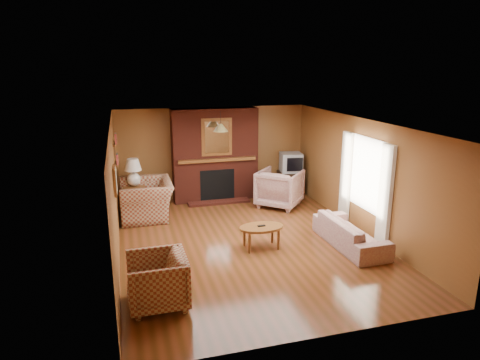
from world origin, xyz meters
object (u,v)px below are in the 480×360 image
object	(u,v)px
floral_armchair	(280,188)
side_table	(135,199)
fireplace	(215,155)
plaid_loveseat	(147,199)
floral_sofa	(350,233)
table_lamp	(133,171)
plaid_armchair	(157,281)
coffee_table	(261,229)
tv_stand	(290,183)
crt_tv	(291,162)

from	to	relation	value
floral_armchair	side_table	distance (m)	3.56
fireplace	plaid_loveseat	world-z (taller)	fireplace
fireplace	floral_sofa	bearing A→B (deg)	-62.77
plaid_loveseat	table_lamp	world-z (taller)	table_lamp
fireplace	plaid_armchair	world-z (taller)	fireplace
plaid_loveseat	coffee_table	xyz separation A→B (m)	(2.03, -2.39, -0.05)
floral_sofa	tv_stand	bearing A→B (deg)	-3.32
plaid_armchair	floral_sofa	world-z (taller)	plaid_armchair
fireplace	table_lamp	distance (m)	2.17
plaid_armchair	plaid_loveseat	bearing A→B (deg)	178.02
floral_sofa	coffee_table	xyz separation A→B (m)	(-1.72, 0.37, 0.12)
plaid_armchair	floral_armchair	bearing A→B (deg)	138.30
side_table	tv_stand	xyz separation A→B (m)	(4.15, 0.35, -0.01)
coffee_table	plaid_armchair	bearing A→B (deg)	-144.04
plaid_armchair	table_lamp	xyz separation A→B (m)	(-0.15, 4.33, 0.64)
plaid_loveseat	table_lamp	size ratio (longest dim) A/B	2.03
fireplace	crt_tv	size ratio (longest dim) A/B	3.79
coffee_table	side_table	xyz separation A→B (m)	(-2.28, 2.79, -0.06)
plaid_armchair	floral_sofa	xyz separation A→B (m)	(3.85, 1.18, -0.12)
fireplace	side_table	size ratio (longest dim) A/B	3.59
plaid_loveseat	plaid_armchair	xyz separation A→B (m)	(-0.10, -3.93, -0.04)
fireplace	crt_tv	distance (m)	2.08
coffee_table	tv_stand	bearing A→B (deg)	59.18
crt_tv	table_lamp	bearing A→B (deg)	-175.26
fireplace	plaid_armchair	xyz separation A→B (m)	(-1.95, -4.87, -0.78)
fireplace	plaid_armchair	bearing A→B (deg)	-111.83
plaid_armchair	side_table	xyz separation A→B (m)	(-0.15, 4.33, -0.06)
side_table	coffee_table	bearing A→B (deg)	-50.82
side_table	crt_tv	xyz separation A→B (m)	(4.15, 0.34, 0.58)
crt_tv	floral_sofa	bearing A→B (deg)	-92.45
table_lamp	crt_tv	xyz separation A→B (m)	(4.15, 0.34, -0.12)
plaid_armchair	side_table	world-z (taller)	plaid_armchair
fireplace	side_table	bearing A→B (deg)	-165.71
side_table	table_lamp	size ratio (longest dim) A/B	1.01
floral_armchair	coffee_table	bearing A→B (deg)	103.54
fireplace	floral_armchair	bearing A→B (deg)	-35.24
table_lamp	tv_stand	bearing A→B (deg)	4.82
fireplace	floral_armchair	size ratio (longest dim) A/B	2.35
plaid_loveseat	floral_sofa	bearing A→B (deg)	54.09
floral_armchair	coffee_table	distance (m)	2.64
side_table	tv_stand	size ratio (longest dim) A/B	1.02
floral_sofa	fireplace	bearing A→B (deg)	26.36
coffee_table	tv_stand	world-z (taller)	tv_stand
floral_sofa	coffee_table	bearing A→B (deg)	77.16
fireplace	tv_stand	size ratio (longest dim) A/B	3.65
floral_armchair	crt_tv	bearing A→B (deg)	-85.42
plaid_loveseat	fireplace	bearing A→B (deg)	117.32
plaid_armchair	floral_armchair	size ratio (longest dim) A/B	0.86
plaid_loveseat	plaid_armchair	size ratio (longest dim) A/B	1.53
fireplace	table_lamp	xyz separation A→B (m)	(-2.10, -0.53, -0.15)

